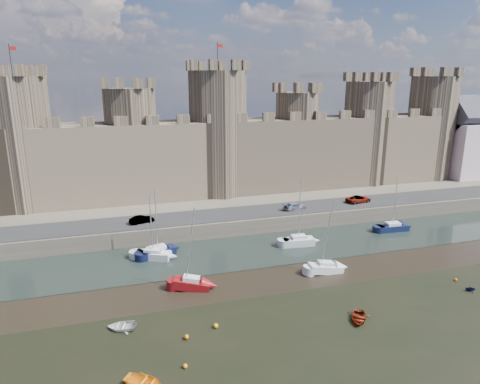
% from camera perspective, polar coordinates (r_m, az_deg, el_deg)
% --- Properties ---
extents(ground, '(160.00, 160.00, 0.00)m').
position_cam_1_polar(ground, '(42.91, 10.82, -19.98)').
color(ground, black).
rests_on(ground, ground).
extents(water_channel, '(160.00, 12.00, 0.08)m').
position_cam_1_polar(water_channel, '(62.41, 0.73, -7.91)').
color(water_channel, black).
rests_on(water_channel, ground).
extents(quay, '(160.00, 60.00, 2.50)m').
position_cam_1_polar(quay, '(95.30, -5.65, 0.98)').
color(quay, '#4C443A').
rests_on(quay, ground).
extents(road, '(160.00, 7.00, 0.10)m').
position_cam_1_polar(road, '(70.54, -1.66, -2.97)').
color(road, black).
rests_on(road, quay).
extents(castle, '(108.50, 11.00, 29.00)m').
position_cam_1_polar(castle, '(81.53, -4.67, 6.07)').
color(castle, '#42382B').
rests_on(castle, quay).
extents(car_1, '(3.95, 2.26, 1.23)m').
position_cam_1_polar(car_1, '(67.85, -12.97, -3.60)').
color(car_1, gray).
rests_on(car_1, quay).
extents(car_2, '(4.52, 2.65, 1.23)m').
position_cam_1_polar(car_2, '(73.43, 7.36, -1.89)').
color(car_2, gray).
rests_on(car_2, quay).
extents(car_3, '(4.98, 2.87, 1.31)m').
position_cam_1_polar(car_3, '(79.78, 15.53, -0.92)').
color(car_3, gray).
rests_on(car_3, quay).
extents(sailboat_0, '(5.22, 3.70, 9.11)m').
position_cam_1_polar(sailboat_0, '(60.92, -11.56, -8.13)').
color(sailboat_0, silver).
rests_on(sailboat_0, ground).
extents(sailboat_1, '(5.18, 3.25, 9.69)m').
position_cam_1_polar(sailboat_1, '(61.62, -10.89, -7.77)').
color(sailboat_1, black).
rests_on(sailboat_1, ground).
extents(sailboat_2, '(4.85, 2.30, 10.11)m').
position_cam_1_polar(sailboat_2, '(64.73, 7.79, -6.45)').
color(sailboat_2, silver).
rests_on(sailboat_2, ground).
extents(sailboat_3, '(5.20, 2.28, 8.92)m').
position_cam_1_polar(sailboat_3, '(74.41, 19.69, -4.40)').
color(sailboat_3, black).
rests_on(sailboat_3, ground).
extents(sailboat_4, '(4.67, 2.98, 10.19)m').
position_cam_1_polar(sailboat_4, '(52.22, -6.49, -12.00)').
color(sailboat_4, maroon).
rests_on(sailboat_4, ground).
extents(sailboat_5, '(4.52, 1.95, 9.58)m').
position_cam_1_polar(sailboat_5, '(57.01, 11.32, -9.83)').
color(sailboat_5, silver).
rests_on(sailboat_5, ground).
extents(dinghy_0, '(4.33, 4.12, 0.73)m').
position_cam_1_polar(dinghy_0, '(38.94, -12.62, -23.59)').
color(dinghy_0, orange).
rests_on(dinghy_0, ground).
extents(dinghy_4, '(3.66, 3.93, 0.66)m').
position_cam_1_polar(dinghy_4, '(47.77, 15.54, -15.85)').
color(dinghy_4, '#661C0B').
rests_on(dinghy_4, ground).
extents(dinghy_6, '(3.56, 3.12, 0.61)m').
position_cam_1_polar(dinghy_6, '(46.34, -15.51, -16.94)').
color(dinghy_6, silver).
rests_on(dinghy_6, ground).
extents(dinghy_7, '(1.62, 1.51, 0.69)m').
position_cam_1_polar(dinghy_7, '(58.35, 28.38, -11.25)').
color(dinghy_7, black).
rests_on(dinghy_7, ground).
extents(buoy_0, '(0.49, 0.49, 0.49)m').
position_cam_1_polar(buoy_0, '(43.79, -7.15, -18.62)').
color(buoy_0, '#C46E08').
rests_on(buoy_0, ground).
extents(buoy_1, '(0.50, 0.50, 0.50)m').
position_cam_1_polar(buoy_1, '(45.13, -3.25, -17.38)').
color(buoy_1, '#E99E0A').
rests_on(buoy_1, ground).
extents(buoy_3, '(0.38, 0.38, 0.38)m').
position_cam_1_polar(buoy_3, '(60.21, 26.82, -10.40)').
color(buoy_3, orange).
rests_on(buoy_3, ground).
extents(buoy_4, '(0.43, 0.43, 0.43)m').
position_cam_1_polar(buoy_4, '(40.33, -7.33, -22.03)').
color(buoy_4, orange).
rests_on(buoy_4, ground).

